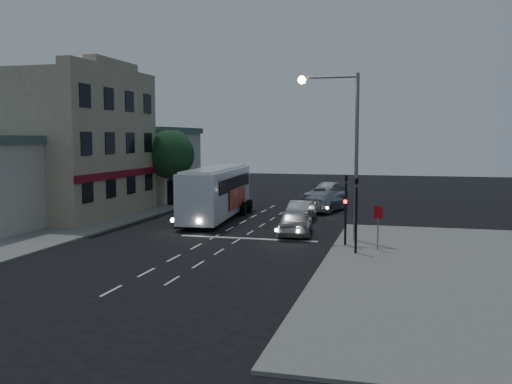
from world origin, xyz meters
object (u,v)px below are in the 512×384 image
(traffic_signal_side, at_px, (356,206))
(car_sedan_c, at_px, (326,195))
(streetlight, at_px, (344,137))
(traffic_signal_main, at_px, (346,201))
(car_extra, at_px, (332,190))
(car_sedan_b, at_px, (324,201))
(regulatory_sign, at_px, (378,221))
(tour_bus, at_px, (217,191))
(car_suv, at_px, (295,222))
(street_tree, at_px, (170,152))
(car_sedan_a, at_px, (302,210))

(traffic_signal_side, bearing_deg, car_sedan_c, 101.28)
(car_sedan_c, height_order, streetlight, streetlight)
(car_sedan_c, relative_size, traffic_signal_main, 1.32)
(car_extra, relative_size, traffic_signal_side, 1.07)
(car_sedan_b, xyz_separation_m, regulatory_sign, (4.71, -15.18, 0.79))
(tour_bus, relative_size, car_sedan_b, 2.16)
(car_suv, height_order, car_extra, car_suv)
(car_extra, bearing_deg, street_tree, 60.25)
(car_sedan_c, xyz_separation_m, regulatory_sign, (5.24, -20.30, 0.84))
(car_sedan_b, relative_size, car_extra, 1.27)
(car_sedan_b, relative_size, car_sedan_c, 1.03)
(traffic_signal_side, distance_m, streetlight, 4.84)
(car_sedan_b, bearing_deg, tour_bus, 54.34)
(tour_bus, bearing_deg, street_tree, 129.87)
(car_sedan_a, distance_m, car_sedan_b, 5.18)
(car_suv, xyz_separation_m, traffic_signal_side, (3.91, -5.00, 1.62))
(tour_bus, xyz_separation_m, street_tree, (-6.08, 6.15, 2.53))
(car_sedan_b, bearing_deg, car_suv, 101.23)
(car_extra, bearing_deg, regulatory_sign, 119.69)
(car_suv, distance_m, streetlight, 5.97)
(car_extra, distance_m, regulatory_sign, 26.81)
(car_suv, xyz_separation_m, street_tree, (-12.60, 11.22, 3.70))
(tour_bus, relative_size, street_tree, 1.94)
(car_suv, distance_m, traffic_signal_side, 6.55)
(tour_bus, bearing_deg, car_sedan_a, 4.44)
(streetlight, relative_size, street_tree, 1.45)
(car_sedan_a, height_order, traffic_signal_side, traffic_signal_side)
(car_suv, relative_size, traffic_signal_side, 1.14)
(streetlight, xyz_separation_m, street_tree, (-15.55, 12.82, -1.23))
(car_sedan_a, relative_size, car_extra, 0.97)
(traffic_signal_side, height_order, street_tree, street_tree)
(car_extra, bearing_deg, car_suv, 109.35)
(car_sedan_a, relative_size, traffic_signal_main, 1.03)
(tour_bus, distance_m, street_tree, 9.01)
(traffic_signal_main, bearing_deg, tour_bus, 140.22)
(tour_bus, bearing_deg, car_extra, 65.96)
(street_tree, bearing_deg, car_sedan_c, 22.32)
(traffic_signal_main, bearing_deg, street_tree, 137.97)
(car_suv, height_order, car_sedan_b, car_sedan_b)
(tour_bus, distance_m, car_sedan_c, 12.84)
(car_suv, xyz_separation_m, traffic_signal_main, (3.21, -3.02, 1.62))
(car_sedan_b, distance_m, car_extra, 11.08)
(traffic_signal_main, bearing_deg, traffic_signal_side, -70.51)
(tour_bus, xyz_separation_m, traffic_signal_main, (9.73, -8.10, 0.45))
(car_suv, height_order, street_tree, street_tree)
(car_extra, height_order, regulatory_sign, regulatory_sign)
(car_sedan_b, height_order, car_extra, car_sedan_b)
(car_suv, relative_size, car_sedan_b, 0.84)
(car_sedan_c, relative_size, streetlight, 0.60)
(traffic_signal_main, height_order, streetlight, streetlight)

